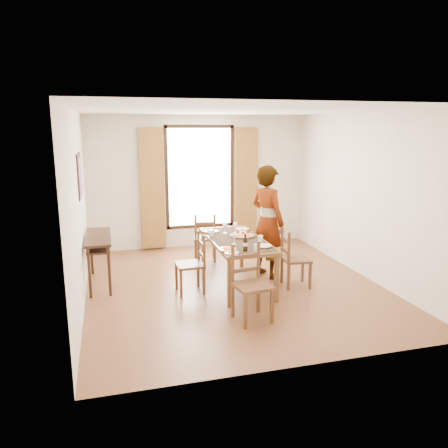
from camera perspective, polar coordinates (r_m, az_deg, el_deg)
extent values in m
plane|color=#53301A|center=(7.01, 1.19, -7.98)|extent=(5.00, 5.00, 0.00)
cube|color=silver|center=(9.06, -3.23, 5.52)|extent=(4.50, 0.10, 2.70)
cube|color=silver|center=(4.37, 10.53, -2.39)|extent=(4.50, 0.10, 2.70)
cube|color=silver|center=(6.41, -18.46, 1.93)|extent=(0.10, 5.00, 2.70)
cube|color=silver|center=(7.60, 17.79, 3.57)|extent=(0.10, 5.00, 2.70)
cube|color=white|center=(6.57, 1.31, 14.83)|extent=(4.50, 5.00, 0.04)
cube|color=white|center=(9.02, -3.20, 6.12)|extent=(1.30, 0.04, 2.00)
cube|color=brown|center=(8.83, -9.35, 4.53)|extent=(0.48, 0.10, 2.40)
cube|color=brown|center=(9.24, 2.87, 5.03)|extent=(0.48, 0.10, 2.40)
cube|color=black|center=(6.94, -18.33, 6.06)|extent=(0.02, 0.86, 0.66)
cube|color=#DE4629|center=(6.94, -18.25, 6.07)|extent=(0.01, 0.76, 0.56)
cube|color=black|center=(7.10, -16.12, -1.62)|extent=(0.38, 1.20, 0.04)
cube|color=black|center=(7.13, -16.07, -2.56)|extent=(0.34, 1.10, 0.03)
cube|color=black|center=(6.69, -17.17, -6.14)|extent=(0.04, 0.04, 0.76)
cube|color=black|center=(7.74, -16.94, -3.58)|extent=(0.04, 0.04, 0.76)
cube|color=black|center=(6.68, -14.76, -6.01)|extent=(0.04, 0.04, 0.76)
cube|color=black|center=(7.73, -14.86, -3.47)|extent=(0.04, 0.04, 0.76)
cube|color=brown|center=(6.82, 1.64, -2.18)|extent=(0.81, 1.79, 0.05)
cube|color=black|center=(6.81, 1.64, -1.95)|extent=(0.75, 1.65, 0.01)
cube|color=brown|center=(6.08, 0.75, -7.76)|extent=(0.06, 0.06, 0.70)
cube|color=brown|center=(7.62, -2.69, -3.53)|extent=(0.06, 0.06, 0.70)
cube|color=brown|center=(6.29, 6.88, -7.13)|extent=(0.06, 0.06, 0.70)
cube|color=brown|center=(7.79, 2.30, -3.16)|extent=(0.06, 0.06, 0.70)
cube|color=brown|center=(6.61, -4.51, -5.32)|extent=(0.42, 0.42, 0.04)
cube|color=brown|center=(6.81, -6.24, -6.75)|extent=(0.04, 0.04, 0.43)
cube|color=brown|center=(6.88, -3.39, -6.49)|extent=(0.04, 0.04, 0.43)
cube|color=brown|center=(6.49, -5.63, -7.73)|extent=(0.04, 0.04, 0.43)
cube|color=brown|center=(6.56, -2.64, -7.44)|extent=(0.04, 0.04, 0.43)
cube|color=brown|center=(6.75, -3.36, -2.81)|extent=(0.03, 0.03, 0.48)
cube|color=brown|center=(6.42, -2.60, -3.60)|extent=(0.03, 0.03, 0.48)
cube|color=brown|center=(6.61, -2.98, -4.00)|extent=(0.04, 0.35, 0.05)
cube|color=brown|center=(6.56, -3.00, -2.55)|extent=(0.04, 0.35, 0.05)
cube|color=brown|center=(8.15, -2.52, -1.82)|extent=(0.47, 0.47, 0.04)
cube|color=brown|center=(8.39, -1.37, -2.94)|extent=(0.04, 0.04, 0.43)
cube|color=brown|center=(8.05, -1.22, -3.60)|extent=(0.04, 0.04, 0.43)
cube|color=brown|center=(8.37, -3.74, -2.99)|extent=(0.04, 0.04, 0.43)
cube|color=brown|center=(8.04, -3.70, -3.65)|extent=(0.04, 0.04, 0.43)
cube|color=brown|center=(7.93, -1.23, -0.44)|extent=(0.03, 0.03, 0.48)
cube|color=brown|center=(7.91, -3.74, -0.48)|extent=(0.03, 0.03, 0.48)
cube|color=brown|center=(7.94, -2.48, -1.14)|extent=(0.35, 0.09, 0.05)
cube|color=brown|center=(7.90, -2.49, 0.08)|extent=(0.35, 0.09, 0.05)
cube|color=brown|center=(5.66, 3.71, -8.07)|extent=(0.50, 0.50, 0.04)
cube|color=brown|center=(5.51, 2.81, -11.27)|extent=(0.04, 0.04, 0.47)
cube|color=brown|center=(5.82, 1.16, -9.91)|extent=(0.04, 0.04, 0.47)
cube|color=brown|center=(5.68, 6.27, -10.61)|extent=(0.04, 0.04, 0.47)
cube|color=brown|center=(5.98, 4.48, -9.34)|extent=(0.04, 0.04, 0.47)
cube|color=brown|center=(5.66, 1.14, -5.23)|extent=(0.04, 0.04, 0.52)
cube|color=brown|center=(5.82, 4.52, -4.77)|extent=(0.04, 0.04, 0.52)
cube|color=brown|center=(5.77, 2.84, -5.99)|extent=(0.38, 0.08, 0.05)
cube|color=brown|center=(5.71, 2.86, -4.20)|extent=(0.38, 0.08, 0.05)
cube|color=brown|center=(6.94, 9.40, -4.58)|extent=(0.44, 0.44, 0.04)
cube|color=brown|center=(6.91, 11.17, -6.63)|extent=(0.04, 0.04, 0.43)
cube|color=brown|center=(6.80, 8.41, -6.84)|extent=(0.04, 0.04, 0.43)
cube|color=brown|center=(7.22, 10.21, -5.75)|extent=(0.04, 0.04, 0.43)
cube|color=brown|center=(7.11, 7.56, -5.94)|extent=(0.04, 0.04, 0.43)
cube|color=brown|center=(6.66, 8.46, -3.13)|extent=(0.03, 0.03, 0.48)
cube|color=brown|center=(6.98, 7.59, -2.37)|extent=(0.03, 0.03, 0.48)
cube|color=brown|center=(6.84, 7.99, -3.52)|extent=(0.06, 0.35, 0.05)
cube|color=brown|center=(6.80, 8.04, -2.11)|extent=(0.06, 0.35, 0.05)
imported|color=gray|center=(7.23, 5.70, 0.30)|extent=(1.00, 0.94, 1.86)
cylinder|color=silver|center=(6.63, 4.81, -1.93)|extent=(0.07, 0.07, 0.10)
cylinder|color=silver|center=(6.96, -1.65, -1.19)|extent=(0.07, 0.07, 0.10)
cylinder|color=silver|center=(6.14, 4.22, -3.10)|extent=(0.07, 0.07, 0.10)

